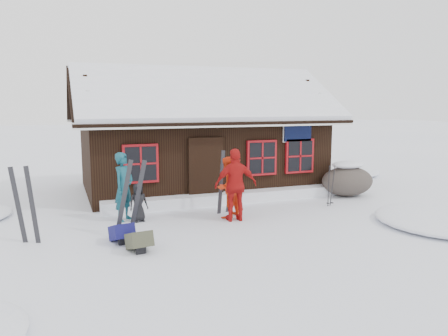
{
  "coord_description": "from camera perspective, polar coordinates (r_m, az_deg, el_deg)",
  "views": [
    {
      "loc": [
        -3.31,
        -10.18,
        3.08
      ],
      "look_at": [
        0.98,
        1.08,
        1.3
      ],
      "focal_mm": 35.0,
      "sensor_mm": 36.0,
      "label": 1
    }
  ],
  "objects": [
    {
      "name": "skier_teal",
      "position": [
        11.81,
        -12.96,
        -2.39
      ],
      "size": [
        0.77,
        0.78,
        1.82
      ],
      "primitive_type": "imported",
      "rotation": [
        0.0,
        0.0,
        0.83
      ],
      "color": "#114654",
      "rests_on": "ground"
    },
    {
      "name": "mountain_hut",
      "position": [
        15.98,
        -3.24,
        2.98
      ],
      "size": [
        8.9,
        6.09,
        4.42
      ],
      "color": "black",
      "rests_on": "ground"
    },
    {
      "name": "ski_pair_left",
      "position": [
        10.37,
        -12.12,
        -3.96
      ],
      "size": [
        0.79,
        0.31,
        1.86
      ],
      "rotation": [
        0.0,
        0.0,
        -0.19
      ],
      "color": "black",
      "rests_on": "ground"
    },
    {
      "name": "ground",
      "position": [
        11.14,
        -2.77,
        -7.65
      ],
      "size": [
        120.0,
        120.0,
        0.0
      ],
      "primitive_type": "plane",
      "color": "white",
      "rests_on": "ground"
    },
    {
      "name": "ski_pair_mid",
      "position": [
        10.61,
        -24.53,
        -4.53
      ],
      "size": [
        0.58,
        0.19,
        1.79
      ],
      "rotation": [
        0.0,
        0.0,
        -0.19
      ],
      "color": "black",
      "rests_on": "ground"
    },
    {
      "name": "snow_mounds",
      "position": [
        13.38,
        1.5,
        -4.9
      ],
      "size": [
        20.6,
        13.2,
        0.48
      ],
      "color": "white",
      "rests_on": "ground"
    },
    {
      "name": "skier_orange_left",
      "position": [
        11.83,
        0.44,
        -2.53
      ],
      "size": [
        1.03,
        0.99,
        1.67
      ],
      "primitive_type": "imported",
      "rotation": [
        0.0,
        0.0,
        3.78
      ],
      "color": "red",
      "rests_on": "ground"
    },
    {
      "name": "ski_pair_right",
      "position": [
        12.36,
        0.26,
        -1.91
      ],
      "size": [
        0.58,
        0.14,
        1.84
      ],
      "rotation": [
        0.0,
        0.0,
        0.05
      ],
      "color": "black",
      "rests_on": "ground"
    },
    {
      "name": "skier_orange_right",
      "position": [
        11.47,
        1.55,
        -2.24
      ],
      "size": [
        1.18,
        0.61,
        1.92
      ],
      "primitive_type": "imported",
      "rotation": [
        0.0,
        0.0,
        3.01
      ],
      "color": "#AF1211",
      "rests_on": "ground"
    },
    {
      "name": "backpack_olive",
      "position": [
        9.46,
        -11.01,
        -9.69
      ],
      "size": [
        0.53,
        0.66,
        0.33
      ],
      "primitive_type": "cube",
      "rotation": [
        0.0,
        0.0,
        0.13
      ],
      "color": "#3C3E2C",
      "rests_on": "ground"
    },
    {
      "name": "backpack_blue",
      "position": [
        10.12,
        -13.19,
        -8.57
      ],
      "size": [
        0.54,
        0.66,
        0.32
      ],
      "primitive_type": "cube",
      "rotation": [
        0.0,
        0.0,
        0.17
      ],
      "color": "#13124F",
      "rests_on": "ground"
    },
    {
      "name": "ski_poles",
      "position": [
        13.62,
        13.74,
        -2.34
      ],
      "size": [
        0.23,
        0.11,
        1.27
      ],
      "color": "black",
      "rests_on": "ground"
    },
    {
      "name": "skier_crouched",
      "position": [
        11.71,
        -11.12,
        -4.43
      ],
      "size": [
        0.55,
        0.42,
        1.02
      ],
      "primitive_type": "imported",
      "rotation": [
        0.0,
        0.0,
        0.2
      ],
      "color": "black",
      "rests_on": "ground"
    },
    {
      "name": "snow_drift",
      "position": [
        13.64,
        0.29,
        -3.89
      ],
      "size": [
        7.6,
        0.6,
        0.35
      ],
      "primitive_type": "cube",
      "color": "white",
      "rests_on": "ground"
    },
    {
      "name": "boulder",
      "position": [
        15.25,
        15.8,
        -1.53
      ],
      "size": [
        1.81,
        1.35,
        1.06
      ],
      "color": "#4E453F",
      "rests_on": "ground"
    }
  ]
}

